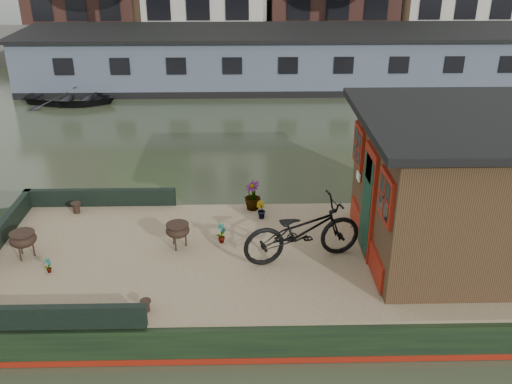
{
  "coord_description": "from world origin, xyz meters",
  "views": [
    {
      "loc": [
        -1.63,
        -8.39,
        5.74
      ],
      "look_at": [
        -1.42,
        0.5,
        1.58
      ],
      "focal_mm": 40.0,
      "sensor_mm": 36.0,
      "label": 1
    }
  ],
  "objects_px": {
    "potted_plant_a": "(221,233)",
    "brazier_front": "(178,236)",
    "cabin": "(477,186)",
    "dinghy": "(71,94)",
    "bicycle": "(302,231)",
    "brazier_rear": "(24,245)"
  },
  "relations": [
    {
      "from": "potted_plant_a",
      "to": "brazier_front",
      "type": "relative_size",
      "value": 0.86
    },
    {
      "from": "cabin",
      "to": "dinghy",
      "type": "relative_size",
      "value": 1.26
    },
    {
      "from": "bicycle",
      "to": "potted_plant_a",
      "type": "relative_size",
      "value": 5.21
    },
    {
      "from": "potted_plant_a",
      "to": "brazier_rear",
      "type": "height_order",
      "value": "brazier_rear"
    },
    {
      "from": "cabin",
      "to": "potted_plant_a",
      "type": "xyz_separation_m",
      "value": [
        -4.22,
        0.37,
        -1.03
      ]
    },
    {
      "from": "bicycle",
      "to": "potted_plant_a",
      "type": "height_order",
      "value": "bicycle"
    },
    {
      "from": "brazier_front",
      "to": "dinghy",
      "type": "bearing_deg",
      "value": 113.69
    },
    {
      "from": "cabin",
      "to": "potted_plant_a",
      "type": "relative_size",
      "value": 10.31
    },
    {
      "from": "bicycle",
      "to": "dinghy",
      "type": "bearing_deg",
      "value": 16.42
    },
    {
      "from": "potted_plant_a",
      "to": "brazier_rear",
      "type": "bearing_deg",
      "value": -173.1
    },
    {
      "from": "brazier_front",
      "to": "cabin",
      "type": "bearing_deg",
      "value": -2.83
    },
    {
      "from": "bicycle",
      "to": "potted_plant_a",
      "type": "distance_m",
      "value": 1.51
    },
    {
      "from": "cabin",
      "to": "dinghy",
      "type": "distance_m",
      "value": 15.25
    },
    {
      "from": "cabin",
      "to": "dinghy",
      "type": "xyz_separation_m",
      "value": [
        -9.9,
        11.5,
        -1.55
      ]
    },
    {
      "from": "potted_plant_a",
      "to": "dinghy",
      "type": "height_order",
      "value": "potted_plant_a"
    },
    {
      "from": "cabin",
      "to": "brazier_rear",
      "type": "height_order",
      "value": "cabin"
    },
    {
      "from": "brazier_front",
      "to": "brazier_rear",
      "type": "bearing_deg",
      "value": -173.95
    },
    {
      "from": "brazier_front",
      "to": "brazier_rear",
      "type": "xyz_separation_m",
      "value": [
        -2.55,
        -0.27,
        0.01
      ]
    },
    {
      "from": "bicycle",
      "to": "brazier_rear",
      "type": "distance_m",
      "value": 4.67
    },
    {
      "from": "bicycle",
      "to": "potted_plant_a",
      "type": "xyz_separation_m",
      "value": [
        -1.36,
        0.55,
        -0.34
      ]
    },
    {
      "from": "cabin",
      "to": "brazier_rear",
      "type": "xyz_separation_m",
      "value": [
        -7.52,
        -0.03,
        -0.99
      ]
    },
    {
      "from": "bicycle",
      "to": "brazier_front",
      "type": "distance_m",
      "value": 2.17
    }
  ]
}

